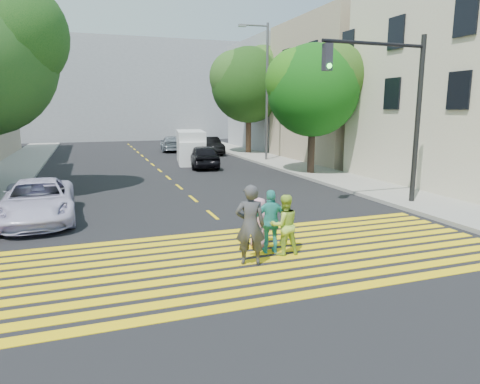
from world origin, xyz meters
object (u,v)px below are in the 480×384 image
white_sedan (38,201)px  pedestrian_man (250,225)px  tree_right_far (250,81)px  pedestrian_extra (271,222)px  traffic_signal (394,97)px  tree_right_near (314,86)px  dark_car_near (203,156)px  pedestrian_child (259,223)px  dark_car_parked (210,146)px  silver_car (171,144)px  white_van (191,148)px  pedestrian_woman (284,225)px

white_sedan → pedestrian_man: bearing=-51.7°
tree_right_far → pedestrian_extra: tree_right_far is taller
white_sedan → traffic_signal: traffic_signal is taller
tree_right_far → tree_right_near: bearing=-93.4°
dark_car_near → traffic_signal: (3.88, -13.49, 3.46)m
tree_right_near → pedestrian_child: 14.35m
pedestrian_child → pedestrian_man: bearing=67.0°
tree_right_near → dark_car_parked: tree_right_near is taller
pedestrian_child → dark_car_near: dark_car_near is taller
pedestrian_child → dark_car_parked: 24.87m
silver_car → traffic_signal: bearing=105.6°
dark_car_parked → traffic_signal: traffic_signal is taller
white_sedan → pedestrian_extra: bearing=-44.6°
dark_car_near → white_sedan: bearing=59.0°
pedestrian_extra → silver_car: bearing=-82.5°
tree_right_near → white_van: 10.25m
pedestrian_child → white_sedan: (-6.05, 5.20, -0.00)m
pedestrian_child → white_van: white_van is taller
tree_right_near → pedestrian_child: size_ratio=5.31×
tree_right_far → pedestrian_woman: size_ratio=5.53×
tree_right_far → pedestrian_woman: tree_right_far is taller
pedestrian_child → white_sedan: bearing=-31.8°
silver_car → white_van: bearing=95.1°
pedestrian_man → traffic_signal: 8.96m
pedestrian_child → traffic_signal: bearing=-146.9°
tree_right_near → pedestrian_man: (-8.52, -12.34, -4.05)m
white_van → pedestrian_woman: bearing=-86.9°
dark_car_parked → white_van: white_van is taller
tree_right_far → silver_car: bearing=140.0°
white_sedan → dark_car_near: size_ratio=1.14×
tree_right_far → pedestrian_extra: size_ratio=5.21×
white_sedan → dark_car_parked: bearing=57.2°
tree_right_far → white_van: 8.92m
silver_car → pedestrian_child: bearing=91.4°
tree_right_far → white_sedan: 23.87m
tree_right_far → silver_car: size_ratio=1.92×
traffic_signal → pedestrian_woman: bearing=-149.7°
tree_right_far → white_sedan: bearing=-128.8°
tree_right_far → white_sedan: (-14.58, -18.13, -5.32)m
tree_right_near → dark_car_parked: bearing=100.7°
white_sedan → dark_car_near: 14.27m
dark_car_near → traffic_signal: 14.46m
pedestrian_child → traffic_signal: size_ratio=0.22×
pedestrian_extra → traffic_signal: bearing=-138.9°
pedestrian_man → dark_car_parked: bearing=-85.2°
white_sedan → tree_right_far: bearing=49.3°
pedestrian_woman → dark_car_near: size_ratio=0.37×
tree_right_near → traffic_signal: tree_right_near is taller
pedestrian_child → dark_car_near: 16.68m
pedestrian_extra → silver_car: 28.76m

